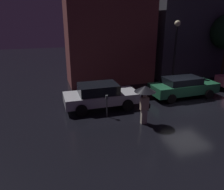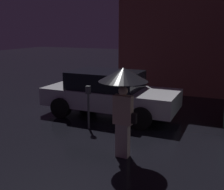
{
  "view_description": "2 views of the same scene",
  "coord_description": "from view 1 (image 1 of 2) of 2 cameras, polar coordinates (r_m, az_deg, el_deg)",
  "views": [
    {
      "loc": [
        -8.04,
        -10.24,
        4.95
      ],
      "look_at": [
        -4.88,
        0.08,
        1.13
      ],
      "focal_mm": 35.0,
      "sensor_mm": 36.0,
      "label": 1
    },
    {
      "loc": [
        -1.62,
        -6.66,
        2.71
      ],
      "look_at": [
        -4.51,
        -0.08,
        1.02
      ],
      "focal_mm": 45.0,
      "sensor_mm": 36.0,
      "label": 2
    }
  ],
  "objects": [
    {
      "name": "parked_car_silver",
      "position": [
        12.6,
        -3.06,
        -0.04
      ],
      "size": [
        4.23,
        1.98,
        1.42
      ],
      "rotation": [
        0.0,
        0.0,
        -0.0
      ],
      "color": "#B7B7BF",
      "rests_on": "ground"
    },
    {
      "name": "parking_meter",
      "position": [
        11.34,
        -1.37,
        -2.23
      ],
      "size": [
        0.12,
        0.1,
        1.21
      ],
      "color": "#4C5154",
      "rests_on": "ground"
    },
    {
      "name": "parked_car_green",
      "position": [
        15.05,
        18.03,
        2.18
      ],
      "size": [
        4.5,
        1.92,
        1.35
      ],
      "rotation": [
        0.0,
        0.0,
        0.03
      ],
      "color": "#1E5638",
      "rests_on": "ground"
    },
    {
      "name": "pedestrian_with_umbrella",
      "position": [
        10.44,
        8.61,
        0.37
      ],
      "size": [
        1.03,
        1.03,
        1.95
      ],
      "rotation": [
        0.0,
        0.0,
        3.13
      ],
      "color": "beige",
      "rests_on": "ground"
    },
    {
      "name": "ground_plane",
      "position": [
        13.93,
        19.7,
        -2.52
      ],
      "size": [
        60.0,
        60.0,
        0.0
      ],
      "primitive_type": "plane",
      "color": "black"
    },
    {
      "name": "building_facade_right",
      "position": [
        21.54,
        23.09,
        17.47
      ],
      "size": [
        9.4,
        3.0,
        9.48
      ],
      "color": "#3D3D47",
      "rests_on": "ground"
    },
    {
      "name": "street_lamp_near",
      "position": [
        16.49,
        16.31,
        12.94
      ],
      "size": [
        0.42,
        0.42,
        4.8
      ],
      "color": "black",
      "rests_on": "ground"
    },
    {
      "name": "building_facade_left",
      "position": [
        17.51,
        -0.66,
        14.88
      ],
      "size": [
        6.61,
        3.0,
        7.08
      ],
      "color": "brown",
      "rests_on": "ground"
    }
  ]
}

